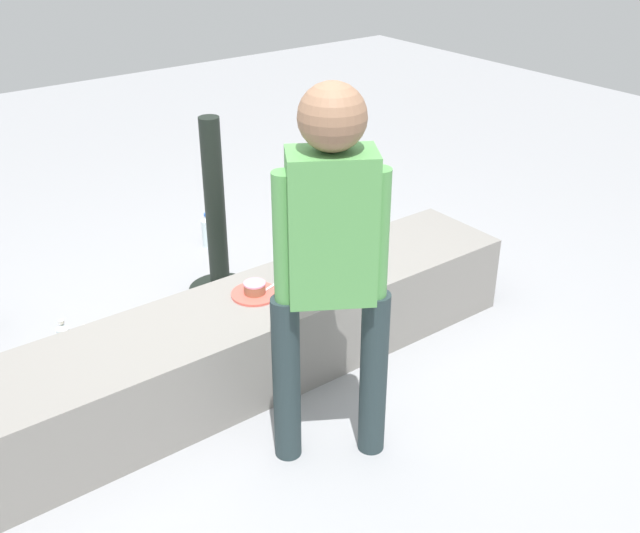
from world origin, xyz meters
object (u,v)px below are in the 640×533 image
(cake_plate, at_px, (255,291))
(water_bottle_far_side, at_px, (65,340))
(gift_bag, at_px, (80,358))
(water_bottle_near_gift, at_px, (208,231))
(party_cup_red, at_px, (347,253))
(child_seated, at_px, (313,236))
(adult_standing, at_px, (331,251))

(cake_plate, relative_size, water_bottle_far_side, 1.06)
(gift_bag, xyz_separation_m, water_bottle_near_gift, (1.19, 0.91, -0.03))
(water_bottle_near_gift, xyz_separation_m, party_cup_red, (0.59, -0.69, -0.06))
(water_bottle_near_gift, bearing_deg, child_seated, -96.25)
(adult_standing, bearing_deg, water_bottle_near_gift, 74.50)
(adult_standing, distance_m, water_bottle_near_gift, 2.22)
(child_seated, height_order, adult_standing, adult_standing)
(child_seated, distance_m, water_bottle_near_gift, 1.44)
(water_bottle_far_side, bearing_deg, cake_plate, -42.61)
(child_seated, distance_m, gift_bag, 1.23)
(water_bottle_far_side, height_order, party_cup_red, water_bottle_far_side)
(party_cup_red, bearing_deg, water_bottle_near_gift, 130.23)
(adult_standing, height_order, gift_bag, adult_standing)
(adult_standing, relative_size, cake_plate, 6.85)
(child_seated, xyz_separation_m, water_bottle_near_gift, (0.15, 1.33, -0.52))
(water_bottle_near_gift, relative_size, water_bottle_far_side, 1.08)
(adult_standing, height_order, party_cup_red, adult_standing)
(adult_standing, bearing_deg, gift_bag, 120.59)
(cake_plate, xyz_separation_m, water_bottle_near_gift, (0.47, 1.32, -0.32))
(adult_standing, relative_size, gift_bag, 5.18)
(adult_standing, xyz_separation_m, gift_bag, (-0.64, 1.08, -0.80))
(cake_plate, xyz_separation_m, water_bottle_far_side, (-0.71, 0.65, -0.33))
(cake_plate, distance_m, gift_bag, 0.88)
(gift_bag, bearing_deg, cake_plate, -29.70)
(adult_standing, relative_size, water_bottle_far_side, 7.26)
(gift_bag, distance_m, party_cup_red, 1.79)
(adult_standing, distance_m, gift_bag, 1.49)
(cake_plate, height_order, party_cup_red, cake_plate)
(water_bottle_far_side, xyz_separation_m, party_cup_red, (1.77, -0.02, -0.05))
(adult_standing, height_order, water_bottle_near_gift, adult_standing)
(cake_plate, height_order, water_bottle_near_gift, cake_plate)
(party_cup_red, bearing_deg, cake_plate, -149.35)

